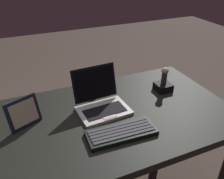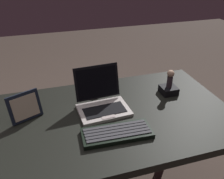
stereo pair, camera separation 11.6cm
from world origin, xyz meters
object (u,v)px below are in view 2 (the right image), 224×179
external_keyboard (116,133)px  figurine_stand (168,90)px  laptop_front (102,101)px  photo_frame (25,107)px  figurine (170,78)px  coffee_mug (101,83)px

external_keyboard → figurine_stand: bearing=33.3°
external_keyboard → figurine_stand: 0.48m
laptop_front → figurine_stand: 0.42m
laptop_front → figurine_stand: size_ratio=2.97×
figurine_stand → photo_frame: bearing=-178.5°
photo_frame → external_keyboard: bearing=-32.2°
laptop_front → figurine_stand: bearing=5.3°
figurine → laptop_front: bearing=-174.7°
figurine → coffee_mug: figurine is taller
laptop_front → figurine: size_ratio=2.55×
photo_frame → figurine_stand: 0.80m
external_keyboard → photo_frame: bearing=147.8°
laptop_front → external_keyboard: bearing=-87.8°
photo_frame → figurine: bearing=1.5°
laptop_front → external_keyboard: size_ratio=0.83×
laptop_front → coffee_mug: size_ratio=2.52×
photo_frame → laptop_front: bearing=-2.7°
laptop_front → photo_frame: bearing=177.3°
external_keyboard → coffee_mug: (0.04, 0.43, 0.03)m
figurine_stand → figurine: figurine is taller
photo_frame → coffee_mug: (0.43, 0.18, -0.03)m
external_keyboard → coffee_mug: bearing=84.5°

